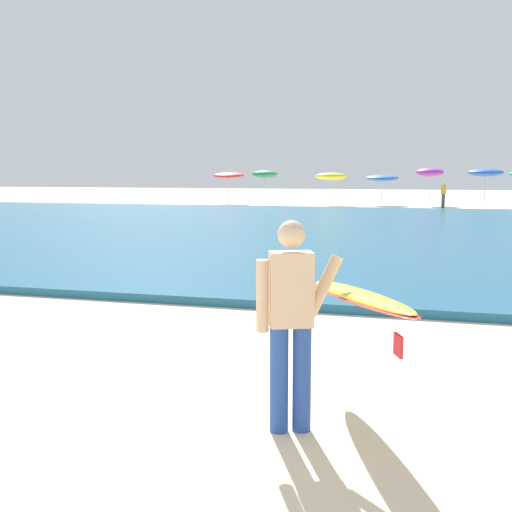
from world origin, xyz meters
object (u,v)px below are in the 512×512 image
at_px(beach_umbrella_2, 331,176).
at_px(beach_umbrella_3, 382,178).
at_px(beach_umbrella_0, 229,175).
at_px(beach_umbrella_5, 485,173).
at_px(surfer_with_board, 324,306).
at_px(beach_umbrella_1, 265,174).
at_px(beach_umbrella_4, 430,172).
at_px(beachgoer_near_row_left, 443,194).

relative_size(beach_umbrella_2, beach_umbrella_3, 1.01).
distance_m(beach_umbrella_0, beach_umbrella_5, 16.55).
height_order(surfer_with_board, beach_umbrella_1, beach_umbrella_1).
height_order(beach_umbrella_3, beach_umbrella_4, beach_umbrella_4).
xyz_separation_m(beach_umbrella_3, beach_umbrella_4, (3.02, 0.16, 0.36)).
xyz_separation_m(beach_umbrella_0, beach_umbrella_5, (16.54, -0.60, 0.18)).
relative_size(beach_umbrella_3, beach_umbrella_4, 0.88).
relative_size(beach_umbrella_3, beachgoer_near_row_left, 1.36).
bearing_deg(beach_umbrella_3, beach_umbrella_1, -169.44).
height_order(surfer_with_board, beach_umbrella_4, beach_umbrella_4).
relative_size(surfer_with_board, beach_umbrella_1, 1.25).
relative_size(surfer_with_board, beach_umbrella_2, 1.32).
distance_m(beach_umbrella_1, beach_umbrella_5, 13.85).
bearing_deg(beach_umbrella_5, beach_umbrella_3, 165.63).
bearing_deg(beach_umbrella_3, beach_umbrella_4, 3.11).
distance_m(surfer_with_board, beach_umbrella_0, 39.18).
height_order(beach_umbrella_1, beachgoer_near_row_left, beach_umbrella_1).
distance_m(beach_umbrella_5, beachgoer_near_row_left, 2.82).
xyz_separation_m(beach_umbrella_1, beachgoer_near_row_left, (11.45, -0.93, -1.18)).
distance_m(surfer_with_board, beach_umbrella_2, 37.24).
relative_size(surfer_with_board, beachgoer_near_row_left, 1.81).
bearing_deg(beach_umbrella_2, beach_umbrella_1, -177.16).
relative_size(beach_umbrella_5, beachgoer_near_row_left, 1.51).
bearing_deg(beach_umbrella_1, beachgoer_near_row_left, -4.64).
relative_size(beach_umbrella_0, beach_umbrella_5, 0.93).
height_order(beach_umbrella_4, beachgoer_near_row_left, beach_umbrella_4).
distance_m(beach_umbrella_0, beach_umbrella_1, 2.72).
relative_size(beach_umbrella_2, beachgoer_near_row_left, 1.38).
relative_size(beach_umbrella_4, beachgoer_near_row_left, 1.54).
distance_m(beach_umbrella_0, beach_umbrella_2, 7.09).
bearing_deg(beach_umbrella_2, surfer_with_board, -80.87).
xyz_separation_m(beach_umbrella_0, beach_umbrella_2, (7.09, -0.19, -0.08)).
bearing_deg(beach_umbrella_1, beach_umbrella_5, -0.82).
height_order(surfer_with_board, beach_umbrella_2, beach_umbrella_2).
relative_size(surfer_with_board, beach_umbrella_0, 1.29).
height_order(beach_umbrella_0, beach_umbrella_3, beach_umbrella_0).
distance_m(surfer_with_board, beach_umbrella_1, 37.98).
bearing_deg(beach_umbrella_4, beach_umbrella_0, -174.97).
relative_size(beach_umbrella_0, beach_umbrella_4, 0.91).
height_order(beach_umbrella_4, beach_umbrella_5, beach_umbrella_4).
distance_m(beach_umbrella_3, beach_umbrella_4, 3.05).
distance_m(surfer_with_board, beachgoer_near_row_left, 35.63).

